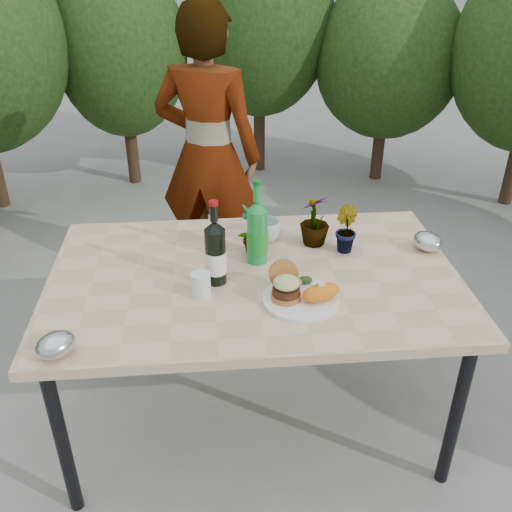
{
  "coord_description": "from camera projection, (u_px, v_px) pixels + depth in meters",
  "views": [
    {
      "loc": [
        -0.16,
        -1.88,
        1.94
      ],
      "look_at": [
        0.0,
        -0.08,
        0.88
      ],
      "focal_mm": 40.0,
      "sensor_mm": 36.0,
      "label": 1
    }
  ],
  "objects": [
    {
      "name": "person",
      "position": [
        208.0,
        156.0,
        3.16
      ],
      "size": [
        0.7,
        0.58,
        1.65
      ],
      "primitive_type": "imported",
      "rotation": [
        0.0,
        0.0,
        2.79
      ],
      "color": "#A67253",
      "rests_on": "ground"
    },
    {
      "name": "sparkling_water",
      "position": [
        257.0,
        233.0,
        2.26
      ],
      "size": [
        0.09,
        0.09,
        0.35
      ],
      "rotation": [
        0.0,
        0.0,
        0.31
      ],
      "color": "#198D37",
      "rests_on": "patio_table"
    },
    {
      "name": "burger_stack",
      "position": [
        286.0,
        285.0,
        2.06
      ],
      "size": [
        0.11,
        0.16,
        0.11
      ],
      "color": "#B7722D",
      "rests_on": "dinner_plate"
    },
    {
      "name": "patio_table",
      "position": [
        254.0,
        287.0,
        2.26
      ],
      "size": [
        1.6,
        1.0,
        0.75
      ],
      "color": "#D0B18B",
      "rests_on": "ground"
    },
    {
      "name": "seedling_left",
      "position": [
        251.0,
        230.0,
        2.33
      ],
      "size": [
        0.12,
        0.14,
        0.21
      ],
      "primitive_type": "imported",
      "rotation": [
        0.0,
        0.0,
        1.11
      ],
      "color": "#2B5B1F",
      "rests_on": "patio_table"
    },
    {
      "name": "blue_bowl",
      "position": [
        267.0,
        231.0,
        2.45
      ],
      "size": [
        0.14,
        0.14,
        0.09
      ],
      "primitive_type": "imported",
      "rotation": [
        0.0,
        0.0,
        0.22
      ],
      "color": "silver",
      "rests_on": "patio_table"
    },
    {
      "name": "foil_packet_left",
      "position": [
        56.0,
        345.0,
        1.8
      ],
      "size": [
        0.17,
        0.17,
        0.08
      ],
      "primitive_type": "ellipsoid",
      "rotation": [
        0.0,
        0.0,
        0.74
      ],
      "color": "#BBBDC3",
      "rests_on": "patio_table"
    },
    {
      "name": "ground",
      "position": [
        254.0,
        413.0,
        2.61
      ],
      "size": [
        80.0,
        80.0,
        0.0
      ],
      "primitive_type": "plane",
      "color": "slate",
      "rests_on": "ground"
    },
    {
      "name": "seedling_mid",
      "position": [
        345.0,
        229.0,
        2.35
      ],
      "size": [
        0.11,
        0.12,
        0.2
      ],
      "primitive_type": "imported",
      "rotation": [
        0.0,
        0.0,
        1.77
      ],
      "color": "#255B1F",
      "rests_on": "patio_table"
    },
    {
      "name": "dinner_plate",
      "position": [
        301.0,
        299.0,
        2.07
      ],
      "size": [
        0.28,
        0.28,
        0.01
      ],
      "primitive_type": "cylinder",
      "color": "white",
      "rests_on": "patio_table"
    },
    {
      "name": "grilled_veg",
      "position": [
        302.0,
        281.0,
        2.14
      ],
      "size": [
        0.08,
        0.05,
        0.03
      ],
      "color": "olive",
      "rests_on": "dinner_plate"
    },
    {
      "name": "plastic_cup",
      "position": [
        201.0,
        285.0,
        2.08
      ],
      "size": [
        0.07,
        0.07,
        0.09
      ],
      "primitive_type": "cylinder",
      "color": "silver",
      "rests_on": "patio_table"
    },
    {
      "name": "sweet_potato",
      "position": [
        321.0,
        293.0,
        2.04
      ],
      "size": [
        0.17,
        0.12,
        0.06
      ],
      "primitive_type": "ellipsoid",
      "rotation": [
        0.0,
        0.0,
        0.35
      ],
      "color": "orange",
      "rests_on": "dinner_plate"
    },
    {
      "name": "foil_packet_right",
      "position": [
        428.0,
        241.0,
        2.38
      ],
      "size": [
        0.16,
        0.17,
        0.08
      ],
      "primitive_type": "ellipsoid",
      "rotation": [
        0.0,
        0.0,
        2.03
      ],
      "color": "silver",
      "rests_on": "patio_table"
    },
    {
      "name": "shrub_hedge",
      "position": [
        221.0,
        83.0,
        3.43
      ],
      "size": [
        6.89,
        5.02,
        2.04
      ],
      "color": "#382316",
      "rests_on": "ground"
    },
    {
      "name": "wine_bottle",
      "position": [
        216.0,
        253.0,
        2.13
      ],
      "size": [
        0.08,
        0.08,
        0.34
      ],
      "rotation": [
        0.0,
        0.0,
        -0.01
      ],
      "color": "black",
      "rests_on": "patio_table"
    },
    {
      "name": "seedling_right",
      "position": [
        315.0,
        220.0,
        2.39
      ],
      "size": [
        0.17,
        0.17,
        0.22
      ],
      "primitive_type": "imported",
      "rotation": [
        0.0,
        0.0,
        3.74
      ],
      "color": "#20511B",
      "rests_on": "patio_table"
    }
  ]
}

